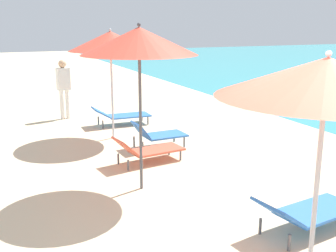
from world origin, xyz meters
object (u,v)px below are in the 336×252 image
lounger_farthest_inland (158,134)px  person_walking_mid (63,83)px  umbrella_farthest (110,41)px  lounger_second_shoreside (148,149)px  umbrella_nearest (327,78)px  lounger_nearest_shoreside (307,211)px  umbrella_second (139,41)px  lounger_farthest_shoreside (121,115)px

lounger_farthest_inland → person_walking_mid: person_walking_mid is taller
umbrella_farthest → lounger_farthest_inland: (0.70, -1.17, -2.02)m
lounger_second_shoreside → umbrella_farthest: (-0.11, 2.07, 2.05)m
umbrella_farthest → umbrella_nearest: bearing=-88.5°
lounger_nearest_shoreside → umbrella_farthest: 6.05m
umbrella_farthest → lounger_nearest_shoreside: bearing=-79.2°
umbrella_nearest → person_walking_mid: 9.40m
umbrella_nearest → lounger_nearest_shoreside: umbrella_nearest is taller
lounger_second_shoreside → lounger_farthest_inland: 1.08m
umbrella_second → lounger_farthest_inland: umbrella_second is taller
lounger_nearest_shoreside → lounger_farthest_shoreside: bearing=85.8°
umbrella_nearest → lounger_farthest_inland: size_ratio=2.06×
lounger_second_shoreside → lounger_farthest_inland: size_ratio=1.21×
umbrella_nearest → lounger_second_shoreside: (-0.06, 4.58, -1.98)m
umbrella_nearest → lounger_nearest_shoreside: size_ratio=1.52×
umbrella_farthest → umbrella_second: bearing=-98.0°
lounger_nearest_shoreside → person_walking_mid: person_walking_mid is taller
lounger_nearest_shoreside → umbrella_farthest: size_ratio=0.63×
umbrella_second → lounger_farthest_shoreside: (1.04, 4.53, -2.18)m
lounger_nearest_shoreside → lounger_second_shoreside: (-0.95, 3.52, -0.01)m
lounger_nearest_shoreside → umbrella_farthest: bearing=92.5°
umbrella_nearest → umbrella_second: 3.42m
umbrella_second → lounger_farthest_shoreside: umbrella_second is taller
umbrella_second → person_walking_mid: bearing=92.2°
lounger_second_shoreside → lounger_nearest_shoreside: bearing=-82.7°
person_walking_mid → umbrella_second: bearing=-7.8°
person_walking_mid → lounger_farthest_shoreside: bearing=32.2°
umbrella_nearest → lounger_farthest_inland: 5.85m
umbrella_second → lounger_second_shoreside: umbrella_second is taller
lounger_farthest_inland → person_walking_mid: bearing=107.6°
lounger_second_shoreside → umbrella_second: bearing=-123.1°
lounger_second_shoreside → umbrella_nearest: bearing=-97.2°
umbrella_farthest → person_walking_mid: size_ratio=1.52×
umbrella_second → umbrella_farthest: bearing=82.0°
person_walking_mid → lounger_nearest_shoreside: bearing=2.0°
umbrella_nearest → umbrella_farthest: size_ratio=0.96×
lounger_nearest_shoreside → person_walking_mid: size_ratio=0.95×
umbrella_nearest → lounger_nearest_shoreside: 2.41m
lounger_nearest_shoreside → umbrella_second: bearing=115.5°
umbrella_nearest → lounger_second_shoreside: 4.99m
lounger_farthest_inland → lounger_farthest_shoreside: bearing=90.3°
umbrella_nearest → lounger_farthest_shoreside: size_ratio=1.59×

